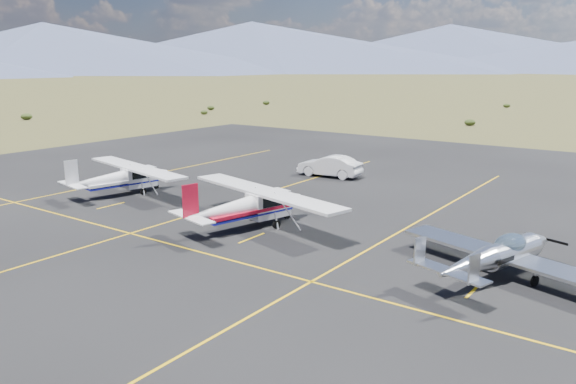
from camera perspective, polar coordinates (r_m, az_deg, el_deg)
ground at (r=26.64m, az=13.19°, el=-5.87°), size 1600.00×1600.00×0.00m
apron at (r=29.83m, az=0.69°, el=-3.46°), size 72.00×72.00×0.02m
aircraft_low_wing at (r=23.90m, az=20.66°, el=-6.03°), size 7.16×9.71×2.12m
aircraft_cessna at (r=29.20m, az=-4.04°, el=-1.31°), size 7.26×11.13×2.82m
aircraft_plain at (r=38.08m, az=-16.55°, el=1.47°), size 6.64×10.53×2.66m
sedan at (r=42.59m, az=4.25°, el=2.65°), size 2.12×4.98×1.60m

